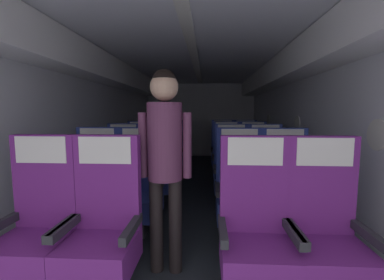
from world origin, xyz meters
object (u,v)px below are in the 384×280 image
seat_c_left_window (123,170)px  seat_e_left_aisle (173,151)px  seat_b_right_aisle (285,193)px  seat_c_left_aisle (155,171)px  seat_d_right_window (226,159)px  seat_b_left_window (96,189)px  seat_c_right_aisle (266,172)px  seat_a_right_window (255,234)px  seat_a_left_aisle (103,230)px  seat_d_left_window (140,158)px  seat_a_left_window (38,228)px  seat_a_right_aisle (326,235)px  seat_b_right_window (239,192)px  seat_d_left_aisle (166,159)px  seat_c_right_window (231,172)px  seat_b_left_aisle (139,190)px  seat_d_right_aisle (253,160)px  seat_e_right_window (223,151)px  seat_e_right_aisle (245,152)px  flight_attendant (165,149)px  seat_e_left_window (151,151)px

seat_c_left_window → seat_e_left_aisle: bearing=75.4°
seat_b_right_aisle → seat_c_left_window: same height
seat_c_left_aisle → seat_d_right_window: bearing=40.6°
seat_b_left_window → seat_c_right_aisle: size_ratio=1.00×
seat_c_left_window → seat_a_right_window: bearing=-50.1°
seat_a_left_aisle → seat_a_right_window: same height
seat_b_right_aisle → seat_d_right_window: 1.96m
seat_d_left_window → seat_a_left_window: bearing=-90.0°
seat_a_left_window → seat_b_right_aisle: same height
seat_a_right_aisle → seat_e_left_aisle: bearing=112.6°
seat_b_right_window → seat_d_left_aisle: size_ratio=1.00×
seat_a_left_aisle → seat_c_right_window: bearing=60.1°
seat_a_right_window → seat_b_left_aisle: bearing=138.8°
seat_d_right_aisle → seat_e_right_window: bearing=117.0°
seat_b_right_aisle → seat_d_right_aisle: bearing=90.0°
seat_d_left_aisle → seat_d_right_window: (1.11, -0.02, 0.00)m
seat_a_right_window → seat_c_right_window: 1.90m
seat_c_right_window → seat_d_right_aisle: size_ratio=1.00×
seat_b_right_window → seat_c_right_aisle: size_ratio=1.00×
seat_e_right_aisle → flight_attendant: size_ratio=0.70×
seat_d_right_aisle → flight_attendant: 2.88m
seat_b_right_window → seat_d_left_aisle: bearing=119.8°
seat_a_right_window → seat_b_right_window: size_ratio=1.00×
seat_b_left_aisle → seat_d_left_window: size_ratio=1.00×
seat_c_right_aisle → seat_d_left_window: size_ratio=1.00×
seat_b_left_aisle → seat_c_left_aisle: same height
seat_b_right_window → flight_attendant: flight_attendant is taller
seat_b_left_window → seat_c_left_window: size_ratio=1.00×
flight_attendant → seat_b_left_window: bearing=153.1°
seat_c_right_aisle → seat_d_left_aisle: same height
seat_b_left_aisle → seat_b_right_window: (1.09, -0.01, 0.00)m
seat_a_right_window → seat_b_right_aisle: 1.06m
seat_b_right_window → seat_e_left_window: same height
seat_b_right_aisle → seat_e_right_window: same height
seat_c_left_aisle → seat_e_left_window: size_ratio=1.00×
seat_c_left_window → seat_e_right_aisle: 2.82m
seat_e_left_window → flight_attendant: size_ratio=0.70×
seat_a_right_aisle → seat_e_left_window: 4.33m
seat_b_left_aisle → seat_e_right_window: 3.07m
seat_a_left_window → flight_attendant: bearing=18.2°
seat_c_left_window → seat_e_left_window: (0.00, 1.91, 0.00)m
seat_d_left_aisle → flight_attendant: size_ratio=0.70×
seat_b_right_aisle → seat_d_left_aisle: size_ratio=1.00×
seat_d_left_aisle → seat_e_right_aisle: same height
seat_e_right_aisle → seat_a_left_window: bearing=-118.5°
seat_b_right_aisle → flight_attendant: 1.45m
seat_a_left_window → seat_e_right_aisle: (2.07, 3.82, 0.00)m
seat_d_left_window → flight_attendant: size_ratio=0.70×
seat_c_left_aisle → seat_d_left_window: 1.08m
seat_d_right_window → seat_e_left_window: 1.86m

